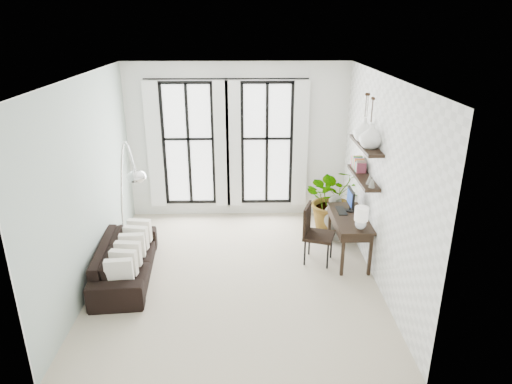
{
  "coord_description": "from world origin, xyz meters",
  "views": [
    {
      "loc": [
        0.17,
        -6.6,
        3.98
      ],
      "look_at": [
        0.33,
        0.3,
        1.34
      ],
      "focal_mm": 32.0,
      "sensor_mm": 36.0,
      "label": 1
    }
  ],
  "objects_px": {
    "desk_chair": "(314,230)",
    "desk": "(350,221)",
    "sofa": "(125,260)",
    "plant": "(335,198)",
    "buddha": "(334,219)",
    "arc_lamp": "(127,176)"
  },
  "relations": [
    {
      "from": "sofa",
      "to": "arc_lamp",
      "type": "relative_size",
      "value": 0.93
    },
    {
      "from": "sofa",
      "to": "arc_lamp",
      "type": "height_order",
      "value": "arc_lamp"
    },
    {
      "from": "sofa",
      "to": "buddha",
      "type": "xyz_separation_m",
      "value": [
        3.66,
        1.41,
        0.06
      ]
    },
    {
      "from": "buddha",
      "to": "desk_chair",
      "type": "bearing_deg",
      "value": -119.56
    },
    {
      "from": "sofa",
      "to": "desk_chair",
      "type": "height_order",
      "value": "desk_chair"
    },
    {
      "from": "plant",
      "to": "desk_chair",
      "type": "xyz_separation_m",
      "value": [
        -0.58,
        -1.22,
        -0.1
      ]
    },
    {
      "from": "plant",
      "to": "arc_lamp",
      "type": "distance_m",
      "value": 3.99
    },
    {
      "from": "arc_lamp",
      "to": "buddha",
      "type": "xyz_separation_m",
      "value": [
        3.55,
        1.17,
        -1.31
      ]
    },
    {
      "from": "desk",
      "to": "buddha",
      "type": "relative_size",
      "value": 1.55
    },
    {
      "from": "sofa",
      "to": "buddha",
      "type": "height_order",
      "value": "buddha"
    },
    {
      "from": "desk",
      "to": "sofa",
      "type": "bearing_deg",
      "value": -172.19
    },
    {
      "from": "arc_lamp",
      "to": "buddha",
      "type": "relative_size",
      "value": 2.6
    },
    {
      "from": "desk_chair",
      "to": "arc_lamp",
      "type": "relative_size",
      "value": 0.46
    },
    {
      "from": "sofa",
      "to": "arc_lamp",
      "type": "distance_m",
      "value": 1.39
    },
    {
      "from": "buddha",
      "to": "plant",
      "type": "bearing_deg",
      "value": 81.17
    },
    {
      "from": "desk_chair",
      "to": "desk",
      "type": "bearing_deg",
      "value": 23.49
    },
    {
      "from": "plant",
      "to": "desk_chair",
      "type": "height_order",
      "value": "plant"
    },
    {
      "from": "arc_lamp",
      "to": "buddha",
      "type": "distance_m",
      "value": 3.96
    },
    {
      "from": "sofa",
      "to": "plant",
      "type": "height_order",
      "value": "plant"
    },
    {
      "from": "plant",
      "to": "buddha",
      "type": "relative_size",
      "value": 1.59
    },
    {
      "from": "plant",
      "to": "arc_lamp",
      "type": "relative_size",
      "value": 0.61
    },
    {
      "from": "desk",
      "to": "arc_lamp",
      "type": "xyz_separation_m",
      "value": [
        -3.64,
        -0.27,
        0.94
      ]
    }
  ]
}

